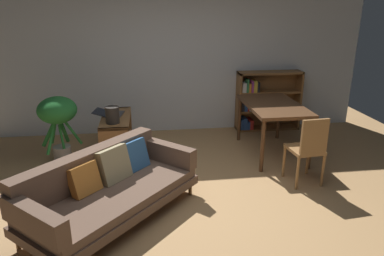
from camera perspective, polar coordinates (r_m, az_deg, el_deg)
ground_plane at (r=4.33m, az=0.46°, el=-11.88°), size 8.16×8.16×0.00m
back_wall_panel at (r=6.46m, az=-2.93°, el=11.25°), size 6.80×0.10×2.70m
fabric_couch at (r=4.05m, az=-13.17°, el=-8.97°), size 1.96×2.02×0.72m
media_console at (r=5.57m, az=-11.77°, el=-1.48°), size 0.41×1.06×0.64m
open_laptop at (r=5.58m, az=-12.86°, el=2.26°), size 0.47×0.39×0.07m
desk_speaker at (r=5.15m, az=-12.49°, el=2.04°), size 0.19×0.19×0.24m
potted_floor_plant at (r=5.49m, az=-20.48°, el=1.77°), size 0.59×0.59×0.99m
dining_table at (r=5.59m, az=12.72°, el=2.91°), size 0.79×1.34×0.80m
dining_chair_near at (r=4.78m, az=17.91°, el=-2.92°), size 0.43×0.44×0.92m
bookshelf at (r=6.78m, az=11.26°, el=4.24°), size 1.17×0.30×1.08m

